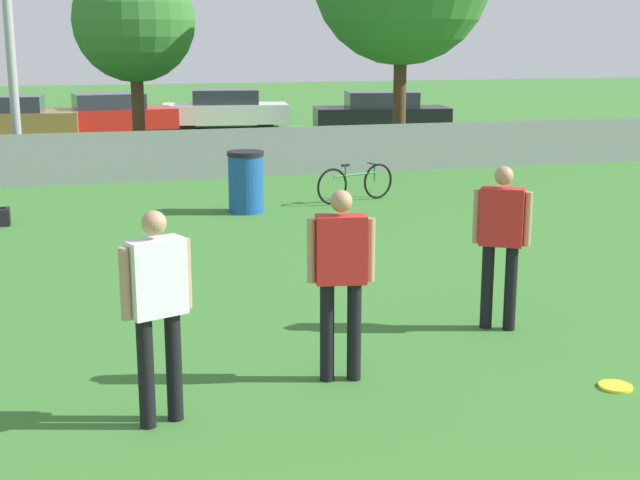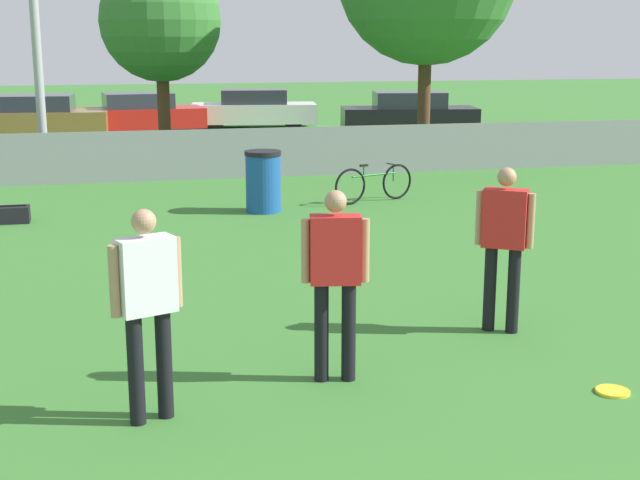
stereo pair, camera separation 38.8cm
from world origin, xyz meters
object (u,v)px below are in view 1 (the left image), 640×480
(player_thrower_red, at_px, (341,271))
(parked_car_red, at_px, (109,115))
(trash_bin, at_px, (246,182))
(parked_car_dark, at_px, (381,113))
(tree_near_pole, at_px, (134,21))
(player_receiver_white, at_px, (157,301))
(player_defender_red, at_px, (501,235))
(frisbee_disc, at_px, (615,386))
(bicycle_sideline, at_px, (356,183))
(parked_car_tan, at_px, (4,118))
(parked_car_white, at_px, (225,109))

(player_thrower_red, bearing_deg, parked_car_red, 102.88)
(trash_bin, relative_size, parked_car_dark, 0.24)
(tree_near_pole, xyz_separation_m, trash_bin, (1.26, -7.68, -2.90))
(player_receiver_white, xyz_separation_m, parked_car_red, (0.66, 22.50, -0.38))
(player_defender_red, bearing_deg, frisbee_disc, -48.84)
(bicycle_sideline, bearing_deg, frisbee_disc, -113.26)
(tree_near_pole, distance_m, player_receiver_white, 16.51)
(player_thrower_red, distance_m, bicycle_sideline, 9.10)
(bicycle_sideline, distance_m, parked_car_tan, 14.72)
(player_defender_red, relative_size, trash_bin, 1.60)
(tree_near_pole, xyz_separation_m, parked_car_white, (3.47, 7.31, -2.80))
(player_defender_red, height_order, parked_car_red, player_defender_red)
(player_defender_red, relative_size, bicycle_sideline, 1.04)
(parked_car_red, distance_m, parked_car_dark, 8.72)
(player_defender_red, bearing_deg, parked_car_dark, 107.07)
(trash_bin, distance_m, parked_car_white, 15.15)
(player_receiver_white, xyz_separation_m, trash_bin, (2.38, 8.62, -0.48))
(player_receiver_white, height_order, parked_car_dark, player_receiver_white)
(player_thrower_red, bearing_deg, bicycle_sideline, 81.49)
(player_thrower_red, bearing_deg, parked_car_tan, 111.19)
(parked_car_white, bearing_deg, frisbee_disc, -83.67)
(tree_near_pole, height_order, parked_car_tan, tree_near_pole)
(bicycle_sideline, bearing_deg, player_thrower_red, -128.33)
(parked_car_tan, xyz_separation_m, parked_car_white, (7.07, 1.59, -0.01))
(parked_car_red, bearing_deg, player_receiver_white, -97.67)
(parked_car_white, bearing_deg, trash_bin, -90.59)
(player_receiver_white, height_order, bicycle_sideline, player_receiver_white)
(tree_near_pole, bearing_deg, parked_car_red, 94.19)
(tree_near_pole, height_order, parked_car_white, tree_near_pole)
(tree_near_pole, distance_m, trash_bin, 8.30)
(player_defender_red, height_order, parked_car_tan, player_defender_red)
(tree_near_pole, height_order, parked_car_red, tree_near_pole)
(player_receiver_white, bearing_deg, player_defender_red, 0.78)
(player_defender_red, bearing_deg, tree_near_pole, 132.92)
(player_thrower_red, distance_m, parked_car_red, 22.02)
(player_thrower_red, relative_size, frisbee_disc, 5.88)
(player_receiver_white, xyz_separation_m, player_thrower_red, (1.67, 0.51, 0.00))
(parked_car_red, height_order, parked_car_dark, parked_car_dark)
(player_thrower_red, distance_m, frisbee_disc, 2.66)
(trash_bin, xyz_separation_m, parked_car_tan, (-4.87, 13.40, 0.10))
(parked_car_red, xyz_separation_m, parked_car_white, (3.92, 1.10, -0.00))
(parked_car_dark, bearing_deg, parked_car_white, 156.66)
(parked_car_white, distance_m, parked_car_dark, 5.48)
(player_thrower_red, relative_size, parked_car_red, 0.41)
(trash_bin, distance_m, parked_car_tan, 14.26)
(player_thrower_red, height_order, parked_car_tan, player_thrower_red)
(parked_car_red, relative_size, parked_car_white, 0.97)
(frisbee_disc, relative_size, parked_car_dark, 0.07)
(tree_near_pole, relative_size, player_defender_red, 2.84)
(player_defender_red, relative_size, player_receiver_white, 1.00)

